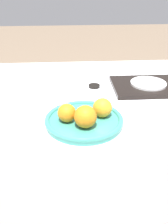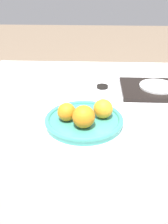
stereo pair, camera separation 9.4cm
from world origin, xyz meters
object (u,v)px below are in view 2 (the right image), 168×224
fruit_platter (84,120)px  orange_2 (103,109)px  side_plate (158,86)px  soy_dish (102,87)px  orange_0 (84,117)px  orange_1 (67,112)px  serving_tray (157,89)px

fruit_platter → orange_2: size_ratio=4.04×
side_plate → fruit_platter: bearing=-136.5°
orange_2 → soy_dish: (0.00, 0.32, -0.05)m
orange_0 → orange_1: bearing=145.6°
orange_0 → serving_tray: size_ratio=0.23×
orange_1 → orange_2: (0.13, 0.03, 0.00)m
orange_1 → serving_tray: (0.39, 0.32, -0.04)m
fruit_platter → orange_0: orange_0 is taller
fruit_platter → orange_1: 0.07m
orange_1 → side_plate: 0.51m
orange_0 → soy_dish: (0.07, 0.39, -0.05)m
orange_1 → side_plate: bearing=39.4°
side_plate → orange_0: bearing=-132.0°
fruit_platter → orange_1: size_ratio=4.36×
orange_0 → orange_2: orange_0 is taller
orange_2 → side_plate: size_ratio=0.42×
serving_tray → side_plate: (0.00, 0.00, 0.02)m
side_plate → soy_dish: bearing=173.5°
fruit_platter → serving_tray: 0.45m
orange_1 → serving_tray: orange_1 is taller
orange_0 → orange_1: size_ratio=1.19×
fruit_platter → soy_dish: 0.35m
serving_tray → soy_dish: 0.26m
soy_dish → orange_1: bearing=-111.0°
fruit_platter → side_plate: 0.45m
serving_tray → side_plate: side_plate is taller
serving_tray → soy_dish: bearing=173.5°
orange_0 → side_plate: 0.49m
serving_tray → side_plate: size_ratio=2.00×
orange_2 → serving_tray: 0.40m
fruit_platter → serving_tray: fruit_platter is taller
orange_2 → serving_tray: (0.26, 0.29, -0.05)m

